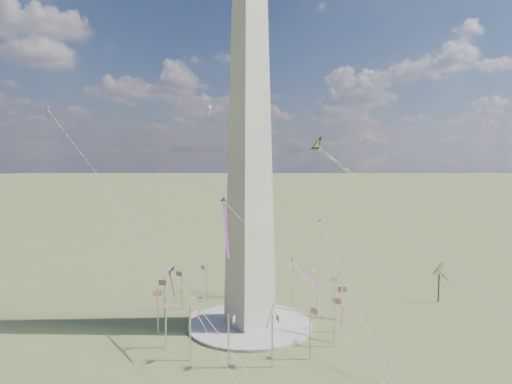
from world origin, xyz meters
TOP-DOWN VIEW (x-y plane):
  - ground at (0.00, 0.00)m, footprint 2000.00×2000.00m
  - plaza at (0.00, 0.00)m, footprint 36.00×36.00m
  - washington_monument at (0.00, 0.00)m, footprint 15.56×15.56m
  - flagpole_ring at (-0.00, -0.00)m, footprint 54.40×54.40m
  - tree_near at (63.14, -18.92)m, footprint 8.26×8.26m
  - kite_delta_black at (37.92, 12.41)m, footprint 13.50×21.28m
  - kite_diamond_purple at (-23.72, 0.91)m, footprint 2.37×2.93m
  - kite_streamer_left at (19.68, -17.14)m, footprint 7.64×21.21m
  - kite_streamer_mid at (-11.74, -6.09)m, footprint 9.45×16.96m
  - kite_streamer_right at (22.28, -1.17)m, footprint 7.05×20.11m
  - kite_small_red at (-45.60, 34.81)m, footprint 1.52×2.17m
  - kite_small_white at (13.37, 46.55)m, footprint 1.50×1.37m

SIDE VIEW (x-z plane):
  - ground at x=0.00m, z-range 0.00..0.00m
  - plaza at x=0.00m, z-range 0.00..0.80m
  - flagpole_ring at x=0.00m, z-range 0.77..13.77m
  - tree_near at x=63.14m, z-range 3.08..17.53m
  - kite_streamer_right at x=22.28m, z-range 3.40..17.56m
  - kite_diamond_purple at x=-23.72m, z-range 14.62..23.19m
  - kite_streamer_left at x=19.68m, z-range 17.96..32.93m
  - kite_streamer_mid at x=-11.74m, z-range 26.31..39.00m
  - washington_monument at x=0.00m, z-range -2.05..97.95m
  - kite_delta_black at x=37.92m, z-range 42.92..60.54m
  - kite_small_red at x=-45.60m, z-range 59.60..64.12m
  - kite_small_white at x=13.37m, z-range 64.43..68.57m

